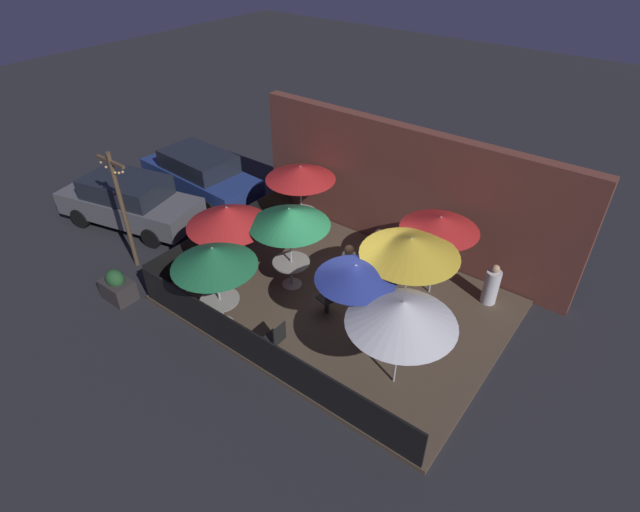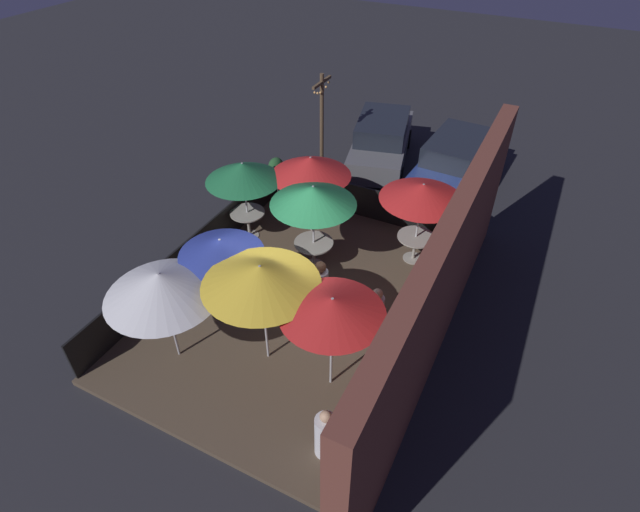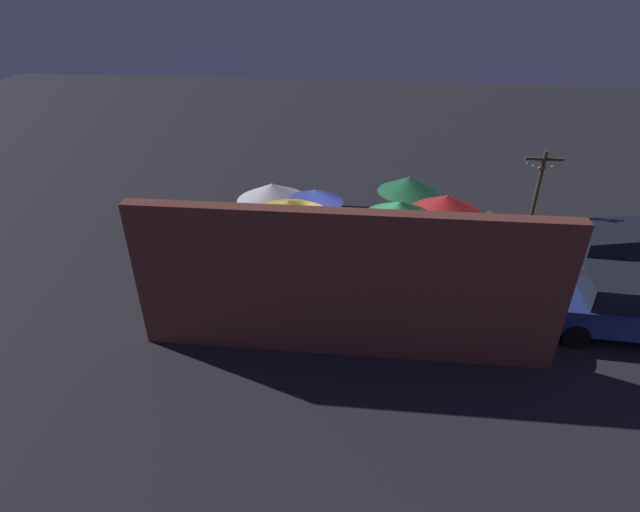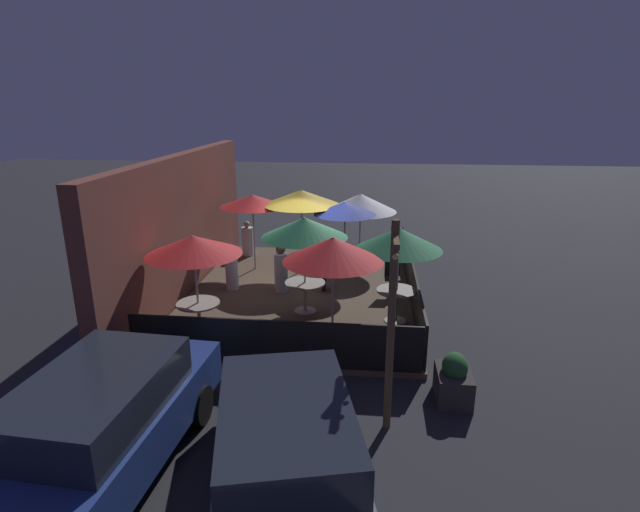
# 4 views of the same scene
# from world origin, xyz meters

# --- Properties ---
(ground_plane) EXTENTS (60.00, 60.00, 0.00)m
(ground_plane) POSITION_xyz_m (0.00, 0.00, 0.00)
(ground_plane) COLOR #26262B
(patio_deck) EXTENTS (8.06, 5.89, 0.12)m
(patio_deck) POSITION_xyz_m (0.00, 0.00, 0.06)
(patio_deck) COLOR brown
(patio_deck) RESTS_ON ground_plane
(building_wall) EXTENTS (9.66, 0.36, 3.72)m
(building_wall) POSITION_xyz_m (0.00, 3.18, 1.86)
(building_wall) COLOR brown
(building_wall) RESTS_ON ground_plane
(fence_front) EXTENTS (7.86, 0.05, 0.95)m
(fence_front) POSITION_xyz_m (0.00, -2.90, 0.59)
(fence_front) COLOR black
(fence_front) RESTS_ON patio_deck
(fence_side_left) EXTENTS (0.05, 5.69, 0.95)m
(fence_side_left) POSITION_xyz_m (-3.98, 0.00, 0.59)
(fence_side_left) COLOR black
(fence_side_left) RESTS_ON patio_deck
(patio_umbrella_0) EXTENTS (2.04, 2.04, 2.22)m
(patio_umbrella_0) POSITION_xyz_m (-2.74, 1.89, 2.14)
(patio_umbrella_0) COLOR #B2B2B7
(patio_umbrella_0) RESTS_ON patio_deck
(patio_umbrella_1) EXTENTS (2.03, 2.03, 2.34)m
(patio_umbrella_1) POSITION_xyz_m (-1.33, -0.27, 2.22)
(patio_umbrella_1) COLOR #B2B2B7
(patio_umbrella_1) RESTS_ON patio_deck
(patio_umbrella_2) EXTENTS (1.94, 1.94, 2.23)m
(patio_umbrella_2) POSITION_xyz_m (-1.69, -2.44, 2.11)
(patio_umbrella_2) COLOR #B2B2B7
(patio_umbrella_2) RESTS_ON patio_deck
(patio_umbrella_3) EXTENTS (1.75, 1.75, 2.24)m
(patio_umbrella_3) POSITION_xyz_m (1.16, -1.08, 2.17)
(patio_umbrella_3) COLOR #B2B2B7
(patio_umbrella_3) RESTS_ON patio_deck
(patio_umbrella_4) EXTENTS (2.21, 2.21, 2.23)m
(patio_umbrella_4) POSITION_xyz_m (2.50, -1.48, 2.08)
(patio_umbrella_4) COLOR #B2B2B7
(patio_umbrella_4) RESTS_ON patio_deck
(patio_umbrella_5) EXTENTS (2.10, 2.10, 2.26)m
(patio_umbrella_5) POSITION_xyz_m (-2.68, -1.04, 2.12)
(patio_umbrella_5) COLOR #B2B2B7
(patio_umbrella_5) RESTS_ON patio_deck
(patio_umbrella_6) EXTENTS (1.91, 1.91, 2.28)m
(patio_umbrella_6) POSITION_xyz_m (1.72, 1.67, 2.22)
(patio_umbrella_6) COLOR #B2B2B7
(patio_umbrella_6) RESTS_ON patio_deck
(patio_umbrella_7) EXTENTS (2.23, 2.23, 2.45)m
(patio_umbrella_7) POSITION_xyz_m (1.71, 0.22, 2.35)
(patio_umbrella_7) COLOR #B2B2B7
(patio_umbrella_7) RESTS_ON patio_deck
(dining_table_0) EXTENTS (0.94, 0.94, 0.72)m
(dining_table_0) POSITION_xyz_m (-2.74, 1.89, 0.69)
(dining_table_0) COLOR #9E998E
(dining_table_0) RESTS_ON patio_deck
(dining_table_1) EXTENTS (0.97, 0.97, 0.75)m
(dining_table_1) POSITION_xyz_m (-1.33, -0.27, 0.72)
(dining_table_1) COLOR #9E998E
(dining_table_1) RESTS_ON patio_deck
(dining_table_2) EXTENTS (0.93, 0.93, 0.78)m
(dining_table_2) POSITION_xyz_m (-1.69, -2.44, 0.74)
(dining_table_2) COLOR #9E998E
(dining_table_2) RESTS_ON patio_deck
(patio_chair_0) EXTENTS (0.48, 0.48, 0.92)m
(patio_chair_0) POSITION_xyz_m (0.13, -0.61, 0.62)
(patio_chair_0) COLOR black
(patio_chair_0) RESTS_ON patio_deck
(patio_chair_1) EXTENTS (0.41, 0.41, 0.93)m
(patio_chair_1) POSITION_xyz_m (0.01, -2.41, 0.63)
(patio_chair_1) COLOR black
(patio_chair_1) RESTS_ON patio_deck
(patron_0) EXTENTS (0.44, 0.44, 1.13)m
(patron_0) POSITION_xyz_m (-0.03, 1.90, 0.63)
(patron_0) COLOR silver
(patron_0) RESTS_ON patio_deck
(patron_1) EXTENTS (0.41, 0.41, 1.15)m
(patron_1) POSITION_xyz_m (3.09, 2.23, 0.62)
(patron_1) COLOR silver
(patron_1) RESTS_ON patio_deck
(patron_2) EXTENTS (0.46, 0.46, 1.32)m
(patron_2) POSITION_xyz_m (-0.09, 0.54, 0.73)
(patron_2) COLOR silver
(patron_2) RESTS_ON patio_deck
(planter_box) EXTENTS (0.84, 0.59, 0.89)m
(planter_box) POSITION_xyz_m (-4.63, -3.32, 0.39)
(planter_box) COLOR #332D2D
(planter_box) RESTS_ON ground_plane
(light_post) EXTENTS (1.10, 0.12, 3.43)m
(light_post) POSITION_xyz_m (-5.53, -2.15, 1.94)
(light_post) COLOR brown
(light_post) RESTS_ON ground_plane
(parked_car_0) EXTENTS (4.78, 2.71, 1.62)m
(parked_car_0) POSITION_xyz_m (-7.44, -0.85, 0.85)
(parked_car_0) COLOR #5B5B60
(parked_car_0) RESTS_ON ground_plane
(parked_car_1) EXTENTS (4.68, 2.01, 1.62)m
(parked_car_1) POSITION_xyz_m (-7.08, 1.75, 0.85)
(parked_car_1) COLOR navy
(parked_car_1) RESTS_ON ground_plane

